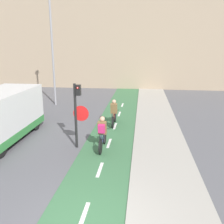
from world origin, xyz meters
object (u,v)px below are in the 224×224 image
Objects in this scene: traffic_light_pole at (77,109)px; cyclist_near at (102,134)px; street_lamp_far at (52,36)px; cyclist_far at (114,114)px.

traffic_light_pole is 1.58× the size of cyclist_near.
street_lamp_far reaches higher than cyclist_far.
cyclist_near is at bearing -4.28° from traffic_light_pole.
traffic_light_pole reaches higher than cyclist_far.
cyclist_near is at bearing -91.87° from cyclist_far.
cyclist_far is (0.11, 3.39, -0.04)m from cyclist_near.
traffic_light_pole is 0.34× the size of street_lamp_far.
traffic_light_pole is 1.61× the size of cyclist_far.
street_lamp_far reaches higher than cyclist_near.
cyclist_near is at bearing -58.21° from street_lamp_far.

